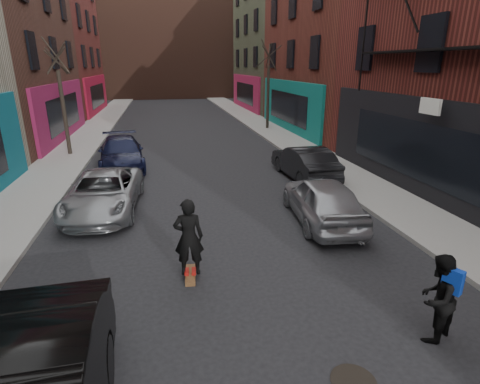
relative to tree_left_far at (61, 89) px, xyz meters
name	(u,v)px	position (x,y,z in m)	size (l,w,h in m)	color
sidewalk_left	(102,122)	(-0.05, 12.00, -3.31)	(2.50, 84.00, 0.13)	gray
sidewalk_right	(249,118)	(12.45, 12.00, -3.31)	(2.50, 84.00, 0.13)	gray
building_far	(167,46)	(6.20, 38.00, 3.62)	(40.00, 10.00, 14.00)	#47281E
tree_left_far	(61,89)	(0.00, 0.00, 0.00)	(2.00, 2.00, 6.50)	black
tree_right_far	(268,80)	(12.40, 6.00, 0.15)	(2.00, 2.00, 6.80)	black
parked_left_far	(104,192)	(2.83, -8.53, -2.74)	(2.12, 4.59, 1.28)	gray
parked_left_end	(121,153)	(2.89, -2.98, -2.69)	(1.94, 4.76, 1.38)	black
parked_right_far	(322,200)	(9.40, -10.77, -2.67)	(1.67, 4.14, 1.41)	#989AA0
parked_right_end	(304,162)	(10.53, -6.31, -2.69)	(1.46, 4.20, 1.38)	black
skateboard	(190,275)	(5.23, -13.15, -3.33)	(0.22, 0.80, 0.10)	brown
skateboarder	(189,237)	(5.23, -13.15, -2.39)	(0.65, 0.43, 1.78)	black
pedestrian	(437,298)	(9.20, -16.00, -2.57)	(0.97, 0.90, 1.61)	black
manhole	(354,381)	(7.41, -16.63, -3.37)	(0.70, 0.70, 0.01)	black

